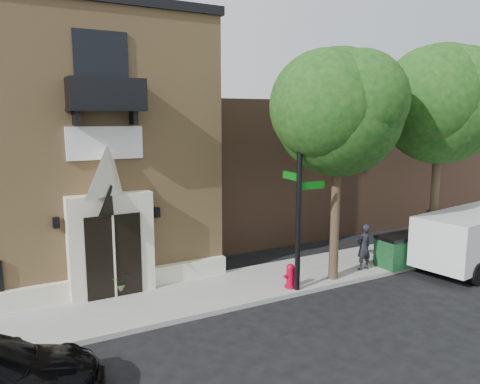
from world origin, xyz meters
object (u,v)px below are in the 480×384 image
(pedestrian_near, at_px, (364,247))
(cargo_van, at_px, (476,236))
(pedestrian_far, at_px, (429,229))
(dumpster, at_px, (400,250))
(fire_hydrant, at_px, (290,276))
(street_sign, at_px, (299,189))

(pedestrian_near, bearing_deg, cargo_van, 159.73)
(cargo_van, height_order, pedestrian_far, cargo_van)
(pedestrian_near, xyz_separation_m, pedestrian_far, (4.47, 0.80, -0.02))
(dumpster, bearing_deg, fire_hydrant, 178.66)
(cargo_van, distance_m, pedestrian_near, 4.51)
(cargo_van, bearing_deg, fire_hydrant, 162.04)
(pedestrian_far, bearing_deg, fire_hydrant, 98.37)
(street_sign, xyz_separation_m, dumpster, (4.84, 0.16, -2.71))
(street_sign, distance_m, dumpster, 5.55)
(street_sign, relative_size, pedestrian_near, 3.86)
(pedestrian_near, height_order, pedestrian_far, pedestrian_near)
(street_sign, xyz_separation_m, pedestrian_near, (3.28, 0.44, -2.45))
(pedestrian_near, relative_size, pedestrian_far, 1.02)
(street_sign, height_order, dumpster, street_sign)
(fire_hydrant, relative_size, pedestrian_near, 0.48)
(fire_hydrant, relative_size, dumpster, 0.45)
(dumpster, xyz_separation_m, pedestrian_near, (-1.56, 0.28, 0.26))
(cargo_van, xyz_separation_m, dumpster, (-2.68, 1.25, -0.47))
(cargo_van, relative_size, dumpster, 3.11)
(fire_hydrant, distance_m, pedestrian_near, 3.43)
(dumpster, bearing_deg, street_sign, -178.63)
(cargo_van, xyz_separation_m, fire_hydrant, (-7.63, 1.33, -0.66))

